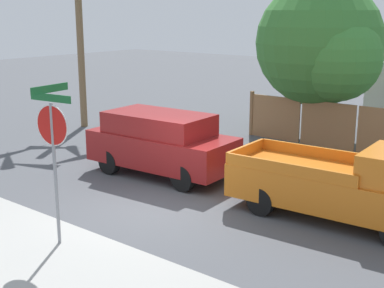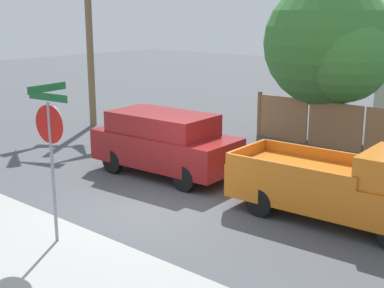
{
  "view_description": "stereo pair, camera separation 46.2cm",
  "coord_description": "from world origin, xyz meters",
  "views": [
    {
      "loc": [
        8.45,
        -9.17,
        4.75
      ],
      "look_at": [
        0.59,
        0.65,
        1.6
      ],
      "focal_mm": 50.0,
      "sensor_mm": 36.0,
      "label": 1
    },
    {
      "loc": [
        8.81,
        -8.88,
        4.75
      ],
      "look_at": [
        0.59,
        0.65,
        1.6
      ],
      "focal_mm": 50.0,
      "sensor_mm": 36.0,
      "label": 2
    }
  ],
  "objects": [
    {
      "name": "ground_plane",
      "position": [
        0.0,
        0.0,
        0.0
      ],
      "size": [
        80.0,
        80.0,
        0.0
      ],
      "primitive_type": "plane",
      "color": "#4C4F54"
    },
    {
      "name": "sidewalk_strip",
      "position": [
        0.0,
        -3.6,
        0.0
      ],
      "size": [
        36.0,
        3.2,
        0.01
      ],
      "color": "#A3A39E",
      "rests_on": "ground"
    },
    {
      "name": "oak_tree",
      "position": [
        -0.05,
        9.01,
        3.5
      ],
      "size": [
        4.84,
        4.61,
        5.91
      ],
      "color": "brown",
      "rests_on": "ground"
    },
    {
      "name": "red_suv",
      "position": [
        -1.75,
        2.12,
        1.0
      ],
      "size": [
        4.5,
        2.1,
        1.86
      ],
      "rotation": [
        0.0,
        0.0,
        0.06
      ],
      "color": "maroon",
      "rests_on": "ground"
    },
    {
      "name": "stop_sign",
      "position": [
        -0.22,
        -2.8,
        2.3
      ],
      "size": [
        1.07,
        0.96,
        3.34
      ],
      "rotation": [
        0.0,
        0.0,
        0.13
      ],
      "color": "gray",
      "rests_on": "ground"
    },
    {
      "name": "orange_pickup",
      "position": [
        4.01,
        2.14,
        0.87
      ],
      "size": [
        5.17,
        2.17,
        1.82
      ],
      "rotation": [
        0.0,
        0.0,
        0.06
      ],
      "color": "orange",
      "rests_on": "ground"
    }
  ]
}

